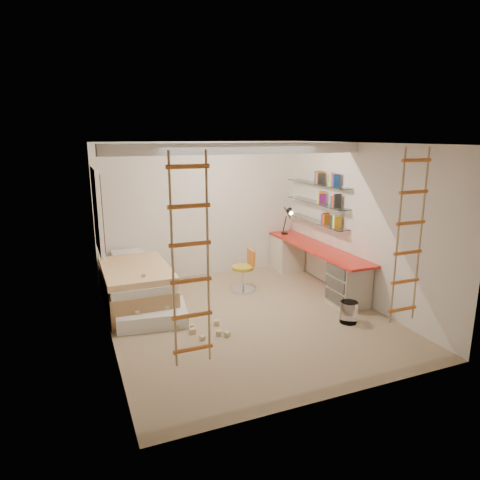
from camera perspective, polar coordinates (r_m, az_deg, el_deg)
name	(u,v)px	position (r m, az deg, el deg)	size (l,w,h in m)	color
floor	(247,317)	(6.65, 0.99, -10.25)	(4.50, 4.50, 0.00)	#998363
ceiling_beam	(240,149)	(6.36, 0.00, 12.09)	(4.00, 0.18, 0.16)	white
window_frame	(97,210)	(7.19, -18.51, 3.79)	(0.06, 1.15, 1.35)	white
window_blind	(100,210)	(7.19, -18.19, 3.82)	(0.02, 1.00, 1.20)	#4C2D1E
rope_ladder_left	(191,262)	(4.15, -6.60, -3.00)	(0.41, 0.04, 2.13)	#C36521
rope_ladder_right	(409,238)	(5.49, 21.63, 0.26)	(0.41, 0.04, 2.13)	orange
waste_bin	(349,312)	(6.62, 14.29, -9.31)	(0.26, 0.26, 0.32)	white
desk	(315,264)	(7.99, 9.95, -3.21)	(0.56, 2.80, 0.75)	red
shelves	(317,203)	(8.05, 10.19, 4.92)	(0.25, 1.80, 0.71)	white
bed	(136,284)	(7.27, -13.76, -5.73)	(1.02, 2.00, 0.69)	#AD7F51
task_lamp	(289,216)	(8.59, 6.51, 3.14)	(0.14, 0.36, 0.57)	black
swivel_chair	(244,276)	(7.62, 0.54, -4.83)	(0.46, 0.46, 0.75)	#B29822
play_platform	(150,310)	(6.61, -11.91, -9.07)	(1.10, 0.92, 0.45)	silver
toy_blocks	(178,312)	(6.32, -8.24, -9.52)	(1.17, 1.11, 0.72)	#CCB284
books	(317,195)	(8.03, 10.23, 5.91)	(0.14, 0.64, 0.92)	yellow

